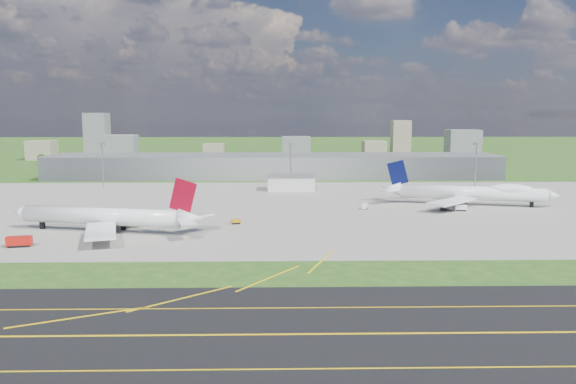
{
  "coord_description": "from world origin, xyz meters",
  "views": [
    {
      "loc": [
        1.94,
        -214.0,
        42.4
      ],
      "look_at": [
        6.78,
        27.02,
        9.0
      ],
      "focal_mm": 35.0,
      "sensor_mm": 36.0,
      "label": 1
    }
  ],
  "objects_px": {
    "van_white_far": "(461,208)",
    "airliner_blue_quad": "(472,193)",
    "fire_truck": "(19,242)",
    "van_white_near": "(365,207)",
    "tug_yellow": "(236,222)",
    "airliner_red_twin": "(108,217)"
  },
  "relations": [
    {
      "from": "fire_truck",
      "to": "tug_yellow",
      "type": "bearing_deg",
      "value": 16.55
    },
    {
      "from": "airliner_red_twin",
      "to": "tug_yellow",
      "type": "xyz_separation_m",
      "value": [
        45.18,
        14.27,
        -4.54
      ]
    },
    {
      "from": "airliner_red_twin",
      "to": "van_white_far",
      "type": "height_order",
      "value": "airliner_red_twin"
    },
    {
      "from": "van_white_near",
      "to": "airliner_red_twin",
      "type": "bearing_deg",
      "value": 130.6
    },
    {
      "from": "fire_truck",
      "to": "van_white_far",
      "type": "height_order",
      "value": "fire_truck"
    },
    {
      "from": "van_white_far",
      "to": "airliner_blue_quad",
      "type": "bearing_deg",
      "value": 67.61
    },
    {
      "from": "fire_truck",
      "to": "van_white_far",
      "type": "bearing_deg",
      "value": 9.15
    },
    {
      "from": "tug_yellow",
      "to": "van_white_far",
      "type": "bearing_deg",
      "value": 4.72
    },
    {
      "from": "fire_truck",
      "to": "van_white_near",
      "type": "relative_size",
      "value": 1.56
    },
    {
      "from": "airliner_red_twin",
      "to": "tug_yellow",
      "type": "height_order",
      "value": "airliner_red_twin"
    },
    {
      "from": "van_white_far",
      "to": "van_white_near",
      "type": "bearing_deg",
      "value": -177.95
    },
    {
      "from": "tug_yellow",
      "to": "van_white_far",
      "type": "height_order",
      "value": "van_white_far"
    },
    {
      "from": "fire_truck",
      "to": "van_white_far",
      "type": "distance_m",
      "value": 176.54
    },
    {
      "from": "airliner_blue_quad",
      "to": "van_white_near",
      "type": "bearing_deg",
      "value": -153.15
    },
    {
      "from": "airliner_red_twin",
      "to": "van_white_far",
      "type": "xyz_separation_m",
      "value": [
        142.53,
        41.9,
        -4.17
      ]
    },
    {
      "from": "airliner_red_twin",
      "to": "airliner_blue_quad",
      "type": "height_order",
      "value": "airliner_blue_quad"
    },
    {
      "from": "airliner_red_twin",
      "to": "van_white_far",
      "type": "bearing_deg",
      "value": -149.95
    },
    {
      "from": "fire_truck",
      "to": "van_white_near",
      "type": "height_order",
      "value": "fire_truck"
    },
    {
      "from": "airliner_blue_quad",
      "to": "tug_yellow",
      "type": "height_order",
      "value": "airliner_blue_quad"
    },
    {
      "from": "tug_yellow",
      "to": "fire_truck",
      "type": "bearing_deg",
      "value": -162.29
    },
    {
      "from": "airliner_blue_quad",
      "to": "van_white_near",
      "type": "height_order",
      "value": "airliner_blue_quad"
    },
    {
      "from": "van_white_far",
      "to": "fire_truck",
      "type": "bearing_deg",
      "value": -148.91
    }
  ]
}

